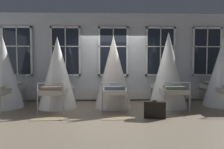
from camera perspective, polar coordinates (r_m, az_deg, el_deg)
ground at (r=6.68m, az=0.72°, el=-9.29°), size 22.10×22.10×0.00m
back_wall_with_windows at (r=7.81m, az=0.34°, el=4.89°), size 12.05×0.10×3.35m
window_bank at (r=7.69m, az=0.37°, el=0.94°), size 8.39×0.10×2.77m
cot_first at (r=7.41m, az=-28.47°, el=0.36°), size 1.24×1.93×2.33m
cot_second at (r=6.79m, az=-15.18°, el=0.34°), size 1.24×1.94×2.31m
cot_third at (r=6.62m, az=0.40°, el=0.48°), size 1.24×1.93×2.33m
cot_fourth at (r=6.91m, az=15.61°, el=1.04°), size 1.24×1.93×2.47m
cot_fifth at (r=7.72m, az=28.91°, el=0.42°), size 1.24×1.94×2.32m
rug_second at (r=5.69m, az=-17.69°, el=-11.59°), size 0.83×0.60×0.01m
rug_third at (r=5.49m, az=1.26°, el=-12.00°), size 0.80×0.57×0.01m
suitcase_dark at (r=5.50m, az=11.98°, el=-9.70°), size 0.59×0.30×0.47m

